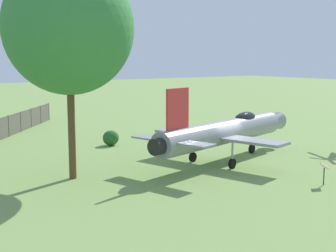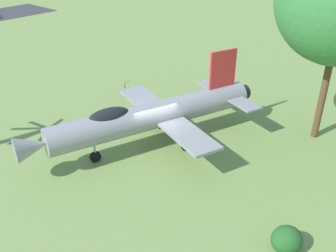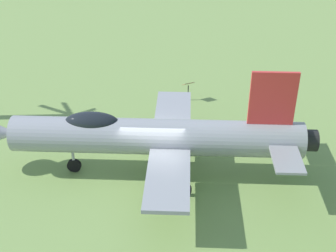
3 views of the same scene
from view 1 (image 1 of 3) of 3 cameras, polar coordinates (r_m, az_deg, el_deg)
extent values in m
plane|color=#75934C|center=(30.21, 6.53, -4.25)|extent=(200.00, 200.00, 0.00)
cylinder|color=gray|center=(29.86, 6.58, -0.76)|extent=(4.67, 11.87, 1.49)
cone|color=gray|center=(35.47, 12.42, 0.52)|extent=(1.65, 1.88, 1.27)
cylinder|color=black|center=(24.98, -1.28, -2.47)|extent=(1.02, 0.82, 0.89)
ellipsoid|color=black|center=(31.98, 9.19, 0.93)|extent=(1.46, 2.36, 0.84)
cube|color=red|center=(25.98, 1.15, 2.08)|extent=(0.62, 1.77, 2.22)
cube|color=gray|center=(30.90, 1.96, -0.76)|extent=(3.98, 2.55, 0.16)
cube|color=gray|center=(28.06, 10.32, -1.80)|extent=(3.98, 2.55, 0.16)
cube|color=gray|center=(26.92, -2.23, -1.38)|extent=(2.03, 1.55, 0.10)
cube|color=gray|center=(24.86, 3.41, -2.19)|extent=(2.03, 1.55, 0.10)
cylinder|color=#A5A8AD|center=(33.01, 9.98, -1.48)|extent=(0.12, 0.12, 1.41)
cylinder|color=black|center=(33.13, 9.95, -2.68)|extent=(0.34, 0.63, 0.60)
cylinder|color=#A5A8AD|center=(29.86, 2.98, -2.38)|extent=(0.12, 0.12, 1.41)
cylinder|color=black|center=(30.00, 2.97, -3.71)|extent=(0.34, 0.63, 0.60)
cylinder|color=#A5A8AD|center=(28.26, 7.68, -3.06)|extent=(0.12, 0.12, 1.41)
cylinder|color=black|center=(28.40, 7.65, -4.45)|extent=(0.34, 0.63, 0.60)
cylinder|color=brown|center=(25.94, -11.42, 0.45)|extent=(0.39, 0.39, 6.13)
ellipsoid|color=#387F3D|center=(25.75, -11.74, 11.42)|extent=(6.84, 6.79, 7.00)
cylinder|color=#4C4238|center=(51.19, -13.99, 1.69)|extent=(0.08, 0.08, 1.77)
cylinder|color=#4C4238|center=(48.69, -14.94, 1.33)|extent=(0.08, 0.08, 1.77)
cylinder|color=#4C4238|center=(46.20, -15.99, 0.93)|extent=(0.08, 0.08, 1.77)
cylinder|color=#4C4238|center=(43.73, -17.15, 0.48)|extent=(0.08, 0.08, 1.77)
cylinder|color=#4C4238|center=(41.28, -18.46, -0.01)|extent=(0.08, 0.08, 1.77)
ellipsoid|color=#235B26|center=(35.63, -6.83, -1.42)|extent=(1.08, 1.22, 1.12)
cylinder|color=#333333|center=(25.84, 18.06, -5.72)|extent=(0.06, 0.06, 0.90)
cube|color=olive|center=(25.72, 18.11, -4.49)|extent=(0.70, 0.71, 0.25)
camera|label=2|loc=(46.43, -4.49, 13.96)|focal=39.60mm
camera|label=3|loc=(39.90, -14.12, 15.34)|focal=48.24mm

